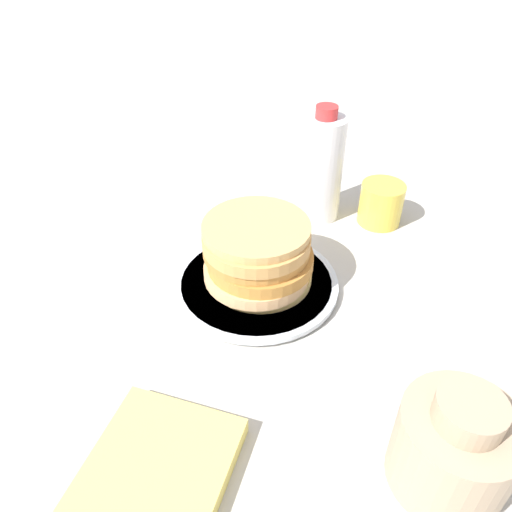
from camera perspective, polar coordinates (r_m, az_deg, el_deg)
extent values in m
plane|color=#BCB7AD|center=(0.66, 0.10, -5.16)|extent=(4.00, 4.00, 0.00)
cylinder|color=silver|center=(0.68, 0.00, -3.20)|extent=(0.20, 0.20, 0.01)
cylinder|color=silver|center=(0.68, 0.00, -3.05)|extent=(0.22, 0.22, 0.01)
cylinder|color=#DBBC66|center=(0.67, 0.56, -2.12)|extent=(0.14, 0.14, 0.01)
cylinder|color=#DFAC76|center=(0.65, 0.27, -1.67)|extent=(0.14, 0.14, 0.02)
cylinder|color=#C08139|center=(0.65, 0.56, -0.36)|extent=(0.14, 0.14, 0.02)
cylinder|color=#B87D39|center=(0.64, -0.33, 0.93)|extent=(0.14, 0.14, 0.01)
cylinder|color=tan|center=(0.63, -0.18, 1.88)|extent=(0.14, 0.14, 0.02)
cylinder|color=tan|center=(0.63, 0.35, 3.20)|extent=(0.14, 0.14, 0.01)
cylinder|color=yellow|center=(0.81, 14.15, 5.83)|extent=(0.07, 0.07, 0.07)
cylinder|color=tan|center=(0.51, 21.69, -19.87)|extent=(0.11, 0.11, 0.09)
cylinder|color=tan|center=(0.46, 23.34, -16.05)|extent=(0.06, 0.06, 0.02)
cylinder|color=white|center=(0.79, 7.56, 9.79)|extent=(0.07, 0.07, 0.17)
cylinder|color=red|center=(0.75, 8.15, 15.97)|extent=(0.03, 0.03, 0.02)
cube|color=#E5D166|center=(0.51, -11.67, -23.89)|extent=(0.20, 0.17, 0.02)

